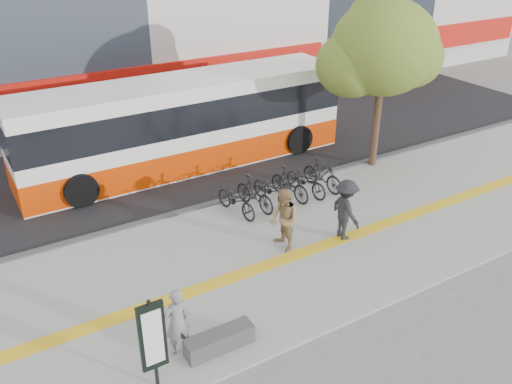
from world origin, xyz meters
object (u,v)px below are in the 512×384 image
seated_woman (177,321)px  pedestrian_dark (346,210)px  bus (184,126)px  street_tree (381,49)px  signboard (153,338)px  bench (219,341)px  pedestrian_tan (284,220)px

seated_woman → pedestrian_dark: 6.47m
bus → pedestrian_dark: 7.67m
street_tree → bus: bearing=149.1°
pedestrian_dark → street_tree: bearing=-43.7°
signboard → pedestrian_dark: size_ratio=1.16×
signboard → street_tree: street_tree is taller
bench → pedestrian_tan: size_ratio=0.85×
bench → street_tree: bearing=31.6°
signboard → seated_woman: bearing=42.2°
pedestrian_tan → street_tree: bearing=121.5°
signboard → pedestrian_tan: (5.11, 3.00, -0.35)m
signboard → bus: size_ratio=0.17×
pedestrian_tan → pedestrian_dark: size_ratio=1.00×
bus → seated_woman: 10.31m
street_tree → seated_woman: 12.50m
seated_woman → pedestrian_tan: size_ratio=0.88×
signboard → street_tree: bearing=29.1°
bench → seated_woman: seated_woman is taller
seated_woman → pedestrian_tan: pedestrian_tan is taller
pedestrian_dark → seated_woman: bearing=112.1°
pedestrian_tan → pedestrian_dark: pedestrian_dark is taller
pedestrian_dark → signboard: bearing=115.7°
bus → seated_woman: (-4.43, -9.28, -0.73)m
bench → signboard: bearing=-169.2°
seated_woman → pedestrian_tan: 4.88m
pedestrian_dark → pedestrian_tan: bearing=82.6°
bus → pedestrian_tan: (-0.12, -7.00, -0.62)m
street_tree → seated_woman: size_ratio=3.81×
street_tree → seated_woman: street_tree is taller
bench → pedestrian_tan: pedestrian_tan is taller
bench → signboard: 1.94m
seated_woman → pedestrian_dark: size_ratio=0.88×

